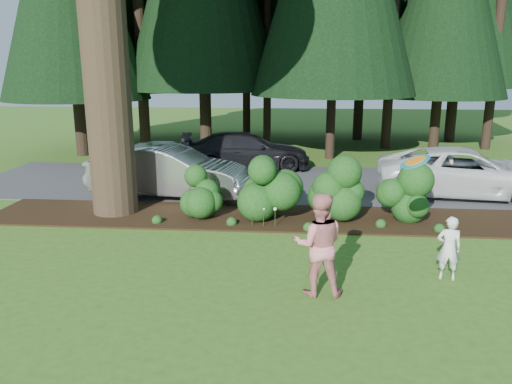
% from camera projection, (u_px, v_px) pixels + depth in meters
% --- Properties ---
extents(ground, '(80.00, 80.00, 0.00)m').
position_uv_depth(ground, '(270.00, 264.00, 10.62)').
color(ground, '#355B1A').
rests_on(ground, ground).
extents(mulch_bed, '(16.00, 2.50, 0.05)m').
position_uv_depth(mulch_bed, '(276.00, 218.00, 13.76)').
color(mulch_bed, black).
rests_on(mulch_bed, ground).
extents(driveway, '(22.00, 6.00, 0.03)m').
position_uv_depth(driveway, '(282.00, 183.00, 17.86)').
color(driveway, '#38383A').
rests_on(driveway, ground).
extents(shrub_row, '(6.53, 1.60, 1.61)m').
position_uv_depth(shrub_row, '(305.00, 192.00, 13.39)').
color(shrub_row, '#173B12').
rests_on(shrub_row, ground).
extents(lily_cluster, '(0.69, 0.09, 0.57)m').
position_uv_depth(lily_cluster, '(263.00, 210.00, 12.84)').
color(lily_cluster, '#173B12').
rests_on(lily_cluster, ground).
extents(car_silver_wagon, '(5.17, 2.30, 1.65)m').
position_uv_depth(car_silver_wagon, '(168.00, 171.00, 15.77)').
color(car_silver_wagon, '#BBBBC0').
rests_on(car_silver_wagon, driveway).
extents(car_white_suv, '(5.74, 3.13, 1.53)m').
position_uv_depth(car_white_suv, '(466.00, 172.00, 15.92)').
color(car_white_suv, silver).
rests_on(car_white_suv, driveway).
extents(car_dark_suv, '(5.37, 2.90, 1.48)m').
position_uv_depth(car_dark_suv, '(246.00, 151.00, 20.02)').
color(car_dark_suv, black).
rests_on(car_dark_suv, driveway).
extents(child, '(0.50, 0.36, 1.29)m').
position_uv_depth(child, '(449.00, 248.00, 9.72)').
color(child, silver).
rests_on(child, ground).
extents(adult, '(0.95, 0.75, 1.92)m').
position_uv_depth(adult, '(319.00, 245.00, 9.00)').
color(adult, red).
rests_on(adult, ground).
extents(frisbee, '(0.53, 0.56, 0.28)m').
position_uv_depth(frisbee, '(415.00, 162.00, 9.18)').
color(frisbee, teal).
rests_on(frisbee, ground).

